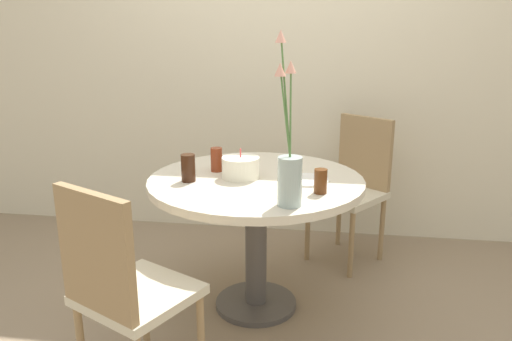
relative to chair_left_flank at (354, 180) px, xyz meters
name	(u,v)px	position (x,y,z in m)	size (l,w,h in m)	color
ground_plane	(256,305)	(-0.53, -0.71, -0.53)	(16.00, 16.00, 0.00)	#89755B
wall_back	(280,53)	(-0.53, 0.42, 0.77)	(8.00, 0.05, 2.60)	beige
dining_table	(256,203)	(-0.53, -0.71, 0.07)	(1.10, 1.10, 0.73)	beige
chair_left_flank	(354,180)	(0.00, 0.00, 0.00)	(0.56, 0.56, 0.93)	beige
chair_right_flank	(122,284)	(-0.94, -1.50, 0.00)	(0.54, 0.54, 0.93)	beige
birthday_cake	(241,168)	(-0.61, -0.71, 0.26)	(0.19, 0.19, 0.15)	white
flower_vase	(289,162)	(-0.34, -1.07, 0.39)	(0.14, 0.25, 0.73)	#9EB2AD
side_plate	(307,180)	(-0.28, -0.72, 0.21)	(0.22, 0.22, 0.01)	white
drink_glass_0	(216,160)	(-0.76, -0.61, 0.27)	(0.06, 0.06, 0.13)	maroon
drink_glass_1	(321,181)	(-0.20, -0.90, 0.26)	(0.06, 0.06, 0.11)	#51280F
drink_glass_2	(188,168)	(-0.86, -0.81, 0.27)	(0.07, 0.07, 0.14)	#33190C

